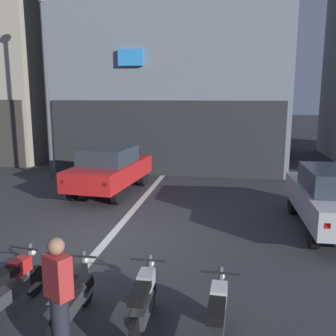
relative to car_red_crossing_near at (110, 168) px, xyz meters
The scene contains 12 objects.
ground_plane 4.48m from the car_red_crossing_near, 72.52° to the right, with size 120.00×120.00×0.00m, color #333338.
lane_centre_line 2.41m from the car_red_crossing_near, 53.94° to the left, with size 0.20×18.00×0.01m, color silver.
building_mid_block 10.40m from the car_red_crossing_near, 80.27° to the left, with size 10.38×9.66×14.94m.
car_red_crossing_near is the anchor object (origin of this frame).
car_silver_parked_kerbside 7.34m from the car_red_crossing_near, 21.49° to the right, with size 1.86×4.14×1.64m.
car_black_down_street 6.77m from the car_red_crossing_near, 65.60° to the left, with size 2.09×4.23×1.64m.
street_lamp 4.93m from the car_red_crossing_near, 151.50° to the left, with size 0.36×0.36×7.23m.
motorcycle_red_row_leftmost 7.50m from the car_red_crossing_near, 83.69° to the right, with size 0.55×1.66×0.98m.
motorcycle_black_row_left_mid 7.84m from the car_red_crossing_near, 75.92° to the right, with size 0.55×1.67×0.98m.
motorcycle_silver_row_centre 8.13m from the car_red_crossing_near, 68.42° to the right, with size 0.55×1.67×0.98m.
motorcycle_white_row_right_mid 8.80m from the car_red_crossing_near, 62.41° to the right, with size 0.55×1.67×0.98m.
person_by_motorcycles 8.54m from the car_red_crossing_near, 76.18° to the right, with size 0.42×0.37×1.67m.
Camera 1 is at (2.86, -8.27, 3.44)m, focal length 40.19 mm.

